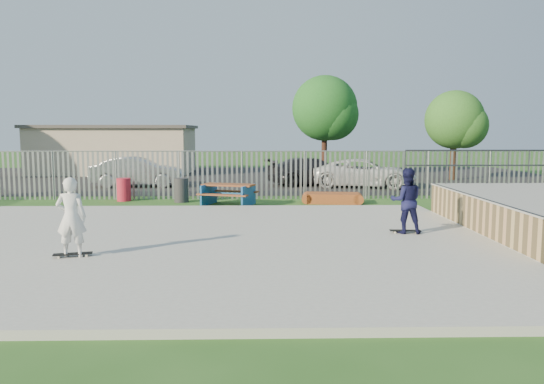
{
  "coord_description": "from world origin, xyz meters",
  "views": [
    {
      "loc": [
        1.78,
        -12.96,
        2.83
      ],
      "look_at": [
        2.1,
        2.0,
        1.1
      ],
      "focal_mm": 35.0,
      "sensor_mm": 36.0,
      "label": 1
    }
  ],
  "objects_px": {
    "tree_right": "(454,120)",
    "skater_white": "(71,217)",
    "car_silver": "(138,172)",
    "picnic_table": "(228,194)",
    "skater_navy": "(406,201)",
    "car_dark": "(314,171)",
    "trash_bin_red": "(124,190)",
    "funbox": "(332,198)",
    "car_white": "(364,173)",
    "tree_mid": "(325,108)",
    "trash_bin_grey": "(181,190)"
  },
  "relations": [
    {
      "from": "trash_bin_red",
      "to": "skater_navy",
      "type": "distance_m",
      "value": 12.19
    },
    {
      "from": "car_dark",
      "to": "funbox",
      "type": "bearing_deg",
      "value": 168.38
    },
    {
      "from": "car_dark",
      "to": "trash_bin_red",
      "type": "bearing_deg",
      "value": 113.57
    },
    {
      "from": "car_silver",
      "to": "skater_navy",
      "type": "height_order",
      "value": "skater_navy"
    },
    {
      "from": "funbox",
      "to": "car_silver",
      "type": "distance_m",
      "value": 10.95
    },
    {
      "from": "funbox",
      "to": "tree_right",
      "type": "xyz_separation_m",
      "value": [
        8.27,
        9.67,
        3.25
      ]
    },
    {
      "from": "funbox",
      "to": "trash_bin_red",
      "type": "distance_m",
      "value": 8.42
    },
    {
      "from": "trash_bin_red",
      "to": "skater_white",
      "type": "relative_size",
      "value": 0.54
    },
    {
      "from": "trash_bin_grey",
      "to": "car_white",
      "type": "distance_m",
      "value": 9.95
    },
    {
      "from": "car_silver",
      "to": "skater_navy",
      "type": "distance_m",
      "value": 16.51
    },
    {
      "from": "skater_white",
      "to": "car_dark",
      "type": "bearing_deg",
      "value": -116.69
    },
    {
      "from": "picnic_table",
      "to": "car_dark",
      "type": "bearing_deg",
      "value": 79.32
    },
    {
      "from": "tree_right",
      "to": "skater_navy",
      "type": "height_order",
      "value": "tree_right"
    },
    {
      "from": "trash_bin_grey",
      "to": "tree_right",
      "type": "xyz_separation_m",
      "value": [
        14.26,
        9.25,
        2.97
      ]
    },
    {
      "from": "trash_bin_red",
      "to": "tree_right",
      "type": "relative_size",
      "value": 0.18
    },
    {
      "from": "funbox",
      "to": "car_dark",
      "type": "bearing_deg",
      "value": 97.48
    },
    {
      "from": "picnic_table",
      "to": "skater_navy",
      "type": "relative_size",
      "value": 1.37
    },
    {
      "from": "trash_bin_red",
      "to": "funbox",
      "type": "bearing_deg",
      "value": -5.66
    },
    {
      "from": "car_white",
      "to": "tree_right",
      "type": "distance_m",
      "value": 7.56
    },
    {
      "from": "picnic_table",
      "to": "tree_right",
      "type": "height_order",
      "value": "tree_right"
    },
    {
      "from": "tree_right",
      "to": "skater_navy",
      "type": "distance_m",
      "value": 18.31
    },
    {
      "from": "car_dark",
      "to": "picnic_table",
      "type": "bearing_deg",
      "value": 139.36
    },
    {
      "from": "funbox",
      "to": "trash_bin_red",
      "type": "height_order",
      "value": "trash_bin_red"
    },
    {
      "from": "picnic_table",
      "to": "funbox",
      "type": "distance_m",
      "value": 4.1
    },
    {
      "from": "trash_bin_red",
      "to": "tree_right",
      "type": "bearing_deg",
      "value": 27.98
    },
    {
      "from": "funbox",
      "to": "skater_white",
      "type": "bearing_deg",
      "value": -119.06
    },
    {
      "from": "skater_white",
      "to": "tree_mid",
      "type": "bearing_deg",
      "value": -114.0
    },
    {
      "from": "car_dark",
      "to": "tree_mid",
      "type": "height_order",
      "value": "tree_mid"
    },
    {
      "from": "car_silver",
      "to": "skater_white",
      "type": "distance_m",
      "value": 15.76
    },
    {
      "from": "funbox",
      "to": "car_white",
      "type": "height_order",
      "value": "car_white"
    },
    {
      "from": "picnic_table",
      "to": "skater_navy",
      "type": "distance_m",
      "value": 8.17
    },
    {
      "from": "picnic_table",
      "to": "trash_bin_grey",
      "type": "height_order",
      "value": "trash_bin_grey"
    },
    {
      "from": "car_white",
      "to": "tree_right",
      "type": "relative_size",
      "value": 0.99
    },
    {
      "from": "car_silver",
      "to": "car_white",
      "type": "xyz_separation_m",
      "value": [
        11.42,
        -0.39,
        -0.05
      ]
    },
    {
      "from": "funbox",
      "to": "skater_navy",
      "type": "height_order",
      "value": "skater_navy"
    },
    {
      "from": "car_silver",
      "to": "tree_mid",
      "type": "xyz_separation_m",
      "value": [
        10.21,
        6.52,
        3.45
      ]
    },
    {
      "from": "car_dark",
      "to": "car_silver",
      "type": "bearing_deg",
      "value": 81.97
    },
    {
      "from": "car_white",
      "to": "skater_navy",
      "type": "distance_m",
      "value": 12.8
    },
    {
      "from": "skater_white",
      "to": "car_silver",
      "type": "bearing_deg",
      "value": -86.08
    },
    {
      "from": "trash_bin_red",
      "to": "skater_navy",
      "type": "xyz_separation_m",
      "value": [
        9.37,
        -7.78,
        0.54
      ]
    },
    {
      "from": "skater_navy",
      "to": "skater_white",
      "type": "xyz_separation_m",
      "value": [
        -7.84,
        -2.5,
        0.0
      ]
    },
    {
      "from": "picnic_table",
      "to": "funbox",
      "type": "bearing_deg",
      "value": 25.4
    },
    {
      "from": "skater_navy",
      "to": "skater_white",
      "type": "height_order",
      "value": "same"
    },
    {
      "from": "car_silver",
      "to": "skater_navy",
      "type": "bearing_deg",
      "value": -146.61
    },
    {
      "from": "picnic_table",
      "to": "trash_bin_red",
      "type": "height_order",
      "value": "trash_bin_red"
    },
    {
      "from": "picnic_table",
      "to": "trash_bin_red",
      "type": "bearing_deg",
      "value": -179.87
    },
    {
      "from": "tree_right",
      "to": "skater_white",
      "type": "relative_size",
      "value": 3.0
    },
    {
      "from": "funbox",
      "to": "car_white",
      "type": "distance_m",
      "value": 6.27
    },
    {
      "from": "trash_bin_red",
      "to": "skater_white",
      "type": "xyz_separation_m",
      "value": [
        1.53,
        -10.27,
        0.54
      ]
    },
    {
      "from": "car_white",
      "to": "skater_white",
      "type": "distance_m",
      "value": 17.81
    }
  ]
}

